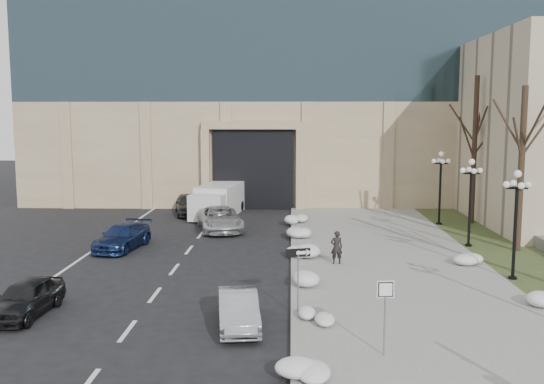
% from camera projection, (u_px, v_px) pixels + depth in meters
% --- Properties ---
extents(sidewalk, '(9.00, 40.00, 0.12)m').
position_uv_depth(sidewalk, '(393.00, 270.00, 27.44)').
color(sidewalk, gray).
rests_on(sidewalk, ground).
extents(curb, '(0.30, 40.00, 0.14)m').
position_uv_depth(curb, '(294.00, 269.00, 27.58)').
color(curb, gray).
rests_on(curb, ground).
extents(grass_strip, '(4.00, 40.00, 0.10)m').
position_uv_depth(grass_strip, '(539.00, 271.00, 27.23)').
color(grass_strip, '#364221').
rests_on(grass_strip, ground).
extents(car_a, '(1.76, 3.90, 1.30)m').
position_uv_depth(car_a, '(26.00, 298.00, 21.29)').
color(car_a, black).
rests_on(car_a, ground).
extents(car_b, '(1.78, 3.84, 1.22)m').
position_uv_depth(car_b, '(238.00, 310.00, 20.11)').
color(car_b, '#9D9EA4').
rests_on(car_b, ground).
extents(car_c, '(2.55, 4.72, 1.30)m').
position_uv_depth(car_c, '(123.00, 237.00, 31.91)').
color(car_c, navy).
rests_on(car_c, ground).
extents(car_d, '(3.56, 5.65, 1.45)m').
position_uv_depth(car_d, '(220.00, 219.00, 36.97)').
color(car_d, '#BBBBBB').
rests_on(car_d, ground).
extents(car_e, '(2.74, 4.74, 1.52)m').
position_uv_depth(car_e, '(189.00, 204.00, 42.89)').
color(car_e, '#2D2D32').
rests_on(car_e, ground).
extents(pedestrian, '(0.61, 0.44, 1.56)m').
position_uv_depth(pedestrian, '(337.00, 247.00, 28.25)').
color(pedestrian, black).
rests_on(pedestrian, sidewalk).
extents(box_truck, '(3.34, 7.06, 2.15)m').
position_uv_depth(box_truck, '(218.00, 201.00, 42.54)').
color(box_truck, silver).
rests_on(box_truck, ground).
extents(one_way_sign, '(0.92, 0.36, 2.46)m').
position_uv_depth(one_way_sign, '(302.00, 260.00, 20.97)').
color(one_way_sign, slate).
rests_on(one_way_sign, ground).
extents(keep_sign, '(0.50, 0.10, 2.34)m').
position_uv_depth(keep_sign, '(385.00, 302.00, 17.34)').
color(keep_sign, slate).
rests_on(keep_sign, ground).
extents(snow_clump_b, '(1.10, 1.60, 0.36)m').
position_uv_depth(snow_clump_b, '(306.00, 370.00, 16.12)').
color(snow_clump_b, white).
rests_on(snow_clump_b, sidewalk).
extents(snow_clump_c, '(1.10, 1.60, 0.36)m').
position_uv_depth(snow_clump_c, '(315.00, 314.00, 20.59)').
color(snow_clump_c, white).
rests_on(snow_clump_c, sidewalk).
extents(snow_clump_d, '(1.10, 1.60, 0.36)m').
position_uv_depth(snow_clump_d, '(309.00, 281.00, 24.78)').
color(snow_clump_d, white).
rests_on(snow_clump_d, sidewalk).
extents(snow_clump_e, '(1.10, 1.60, 0.36)m').
position_uv_depth(snow_clump_e, '(300.00, 252.00, 29.87)').
color(snow_clump_e, white).
rests_on(snow_clump_e, sidewalk).
extents(snow_clump_f, '(1.10, 1.60, 0.36)m').
position_uv_depth(snow_clump_f, '(300.00, 235.00, 34.24)').
color(snow_clump_f, white).
rests_on(snow_clump_f, sidewalk).
extents(snow_clump_g, '(1.10, 1.60, 0.36)m').
position_uv_depth(snow_clump_g, '(295.00, 220.00, 38.95)').
color(snow_clump_g, white).
rests_on(snow_clump_g, sidewalk).
extents(snow_clump_i, '(1.10, 1.60, 0.36)m').
position_uv_depth(snow_clump_i, '(537.00, 300.00, 22.20)').
color(snow_clump_i, white).
rests_on(snow_clump_i, sidewalk).
extents(snow_clump_j, '(1.10, 1.60, 0.36)m').
position_uv_depth(snow_clump_j, '(472.00, 260.00, 28.24)').
color(snow_clump_j, white).
rests_on(snow_clump_j, sidewalk).
extents(lamppost_b, '(1.18, 1.18, 4.76)m').
position_uv_depth(lamppost_b, '(516.00, 210.00, 25.42)').
color(lamppost_b, black).
rests_on(lamppost_b, ground).
extents(lamppost_c, '(1.18, 1.18, 4.76)m').
position_uv_depth(lamppost_c, '(471.00, 191.00, 31.86)').
color(lamppost_c, black).
rests_on(lamppost_c, ground).
extents(lamppost_d, '(1.18, 1.18, 4.76)m').
position_uv_depth(lamppost_d, '(440.00, 178.00, 38.31)').
color(lamppost_d, black).
rests_on(lamppost_d, ground).
extents(tree_mid, '(3.20, 3.20, 8.50)m').
position_uv_depth(tree_mid, '(522.00, 146.00, 30.49)').
color(tree_mid, black).
rests_on(tree_mid, ground).
extents(tree_far, '(3.20, 3.20, 9.50)m').
position_uv_depth(tree_far, '(475.00, 129.00, 38.34)').
color(tree_far, black).
rests_on(tree_far, ground).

